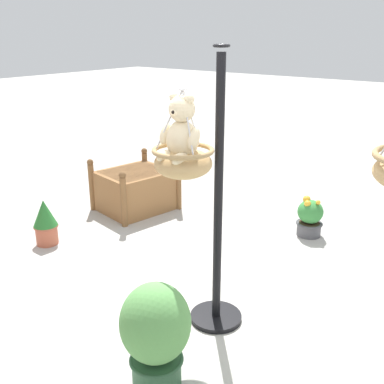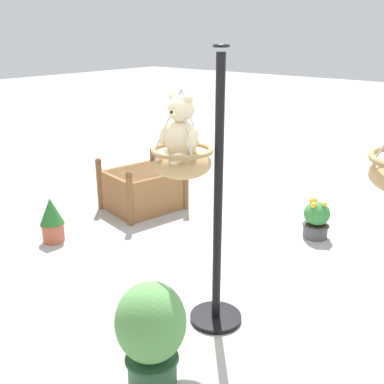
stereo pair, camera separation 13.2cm
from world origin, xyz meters
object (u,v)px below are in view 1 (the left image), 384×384
potted_plant_fern_front (310,218)px  potted_plant_tall_leafy (45,222)px  teddy_bear (181,132)px  potted_plant_small_succulent (156,333)px  hanging_basket_with_teddy (183,161)px  wooden_planter_box (135,189)px  display_pole_central (217,247)px

potted_plant_fern_front → potted_plant_tall_leafy: bearing=41.9°
teddy_bear → potted_plant_tall_leafy: 2.65m
potted_plant_fern_front → potted_plant_tall_leafy: (2.31, 2.07, 0.05)m
potted_plant_small_succulent → potted_plant_fern_front: bearing=-86.2°
teddy_bear → potted_plant_fern_front: size_ratio=1.01×
hanging_basket_with_teddy → potted_plant_fern_front: size_ratio=1.34×
hanging_basket_with_teddy → wooden_planter_box: hanging_basket_with_teddy is taller
potted_plant_fern_front → potted_plant_small_succulent: potted_plant_small_succulent is taller
display_pole_central → teddy_bear: (0.15, 0.27, 0.97)m
hanging_basket_with_teddy → potted_plant_small_succulent: bearing=112.4°
display_pole_central → teddy_bear: bearing=61.2°
hanging_basket_with_teddy → potted_plant_tall_leafy: 2.54m
teddy_bear → wooden_planter_box: 3.09m
display_pole_central → hanging_basket_with_teddy: (0.15, 0.25, 0.76)m
display_pole_central → potted_plant_small_succulent: bearing=97.3°
display_pole_central → potted_plant_small_succulent: (-0.11, 0.89, -0.25)m
potted_plant_small_succulent → wooden_planter_box: bearing=-43.5°
hanging_basket_with_teddy → potted_plant_fern_front: 2.63m
teddy_bear → wooden_planter_box: bearing=-38.0°
potted_plant_tall_leafy → potted_plant_small_succulent: size_ratio=0.68×
potted_plant_tall_leafy → wooden_planter_box: bearing=-92.3°
display_pole_central → potted_plant_tall_leafy: display_pole_central is taller
wooden_planter_box → potted_plant_tall_leafy: size_ratio=2.05×
wooden_planter_box → display_pole_central: bearing=148.5°
hanging_basket_with_teddy → teddy_bear: bearing=90.0°
display_pole_central → teddy_bear: display_pole_central is taller
wooden_planter_box → potted_plant_small_succulent: bearing=136.5°
display_pole_central → potted_plant_fern_front: bearing=-87.7°
wooden_planter_box → potted_plant_tall_leafy: (0.06, 1.41, -0.02)m
potted_plant_tall_leafy → potted_plant_small_succulent: potted_plant_small_succulent is taller
display_pole_central → potted_plant_fern_front: 2.13m
teddy_bear → display_pole_central: bearing=-118.8°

